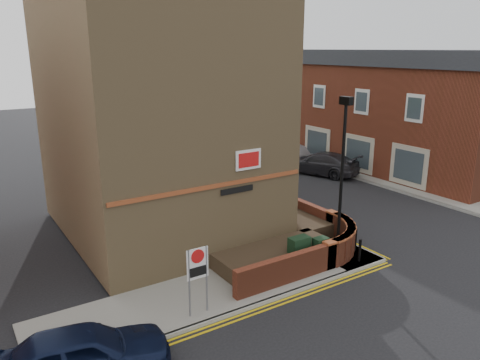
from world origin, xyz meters
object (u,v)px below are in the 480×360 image
object	(u,v)px
utility_cabinet_large	(299,252)
silver_car_near	(244,176)
navy_hatchback	(82,354)
lamppost	(342,178)
zone_sign	(198,269)

from	to	relation	value
utility_cabinet_large	silver_car_near	world-z (taller)	silver_car_near
utility_cabinet_large	navy_hatchback	size ratio (longest dim) A/B	0.27
utility_cabinet_large	navy_hatchback	distance (m)	8.69
lamppost	zone_sign	world-z (taller)	lamppost
navy_hatchback	silver_car_near	distance (m)	17.44
utility_cabinet_large	navy_hatchback	world-z (taller)	navy_hatchback
lamppost	silver_car_near	world-z (taller)	lamppost
lamppost	navy_hatchback	xyz separation A→B (m)	(-10.40, -1.70, -2.60)
zone_sign	navy_hatchback	world-z (taller)	zone_sign
lamppost	navy_hatchback	bearing A→B (deg)	-170.72
utility_cabinet_large	silver_car_near	distance (m)	10.99
utility_cabinet_large	navy_hatchback	xyz separation A→B (m)	(-8.50, -1.80, 0.02)
navy_hatchback	zone_sign	bearing A→B (deg)	-64.89
utility_cabinet_large	zone_sign	xyz separation A→B (m)	(-4.70, -0.80, 0.92)
zone_sign	silver_car_near	xyz separation A→B (m)	(8.89, 10.96, -0.93)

